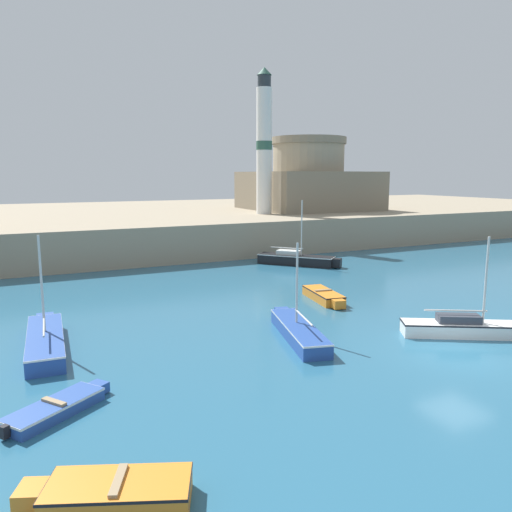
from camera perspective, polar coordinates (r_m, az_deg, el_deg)
The scene contains 11 objects.
ground_plane at distance 22.31m, azimuth 22.02°, elevation -10.39°, with size 200.00×200.00×0.00m, color #28607F.
quay_seawall at distance 61.03m, azimuth -10.75°, elevation 3.79°, with size 120.00×40.00×3.15m, color gray.
sailboat_white_0 at distance 24.85m, azimuth 23.54°, elevation -7.51°, with size 6.26×4.16×4.57m.
sailboat_blue_1 at distance 22.67m, azimuth 4.84°, elevation -8.43°, with size 2.65×6.21×4.28m.
sailboat_black_2 at distance 40.55m, azimuth 4.68°, elevation -0.35°, with size 5.36×5.83×5.25m.
dinghy_orange_4 at distance 29.36m, azimuth 7.78°, elevation -4.49°, with size 1.79×4.28×0.63m.
sailboat_blue_5 at distance 23.03m, azimuth -22.94°, elevation -8.81°, with size 1.78×6.94×4.79m.
dinghy_orange_6 at distance 12.57m, azimuth -16.08°, elevation -24.58°, with size 3.89×2.51×0.67m.
dinghy_blue_7 at distance 17.07m, azimuth -21.81°, elevation -15.74°, with size 3.39×2.75×0.48m.
fortress at distance 60.48m, azimuth 5.96°, elevation 8.28°, with size 13.37×13.37×8.43m.
lighthouse at distance 52.99m, azimuth 0.94°, elevation 12.69°, with size 1.66×1.66×14.88m.
Camera 1 is at (-15.90, -13.87, 7.26)m, focal length 35.00 mm.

